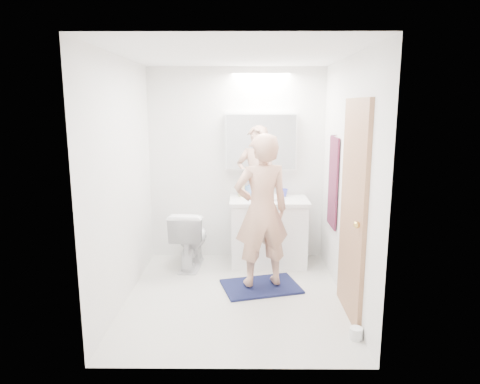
{
  "coord_description": "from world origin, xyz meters",
  "views": [
    {
      "loc": [
        0.08,
        -4.15,
        1.93
      ],
      "look_at": [
        0.05,
        0.25,
        1.05
      ],
      "focal_mm": 32.29,
      "sensor_mm": 36.0,
      "label": 1
    }
  ],
  "objects_px": {
    "toilet_paper_roll": "(356,333)",
    "soap_bottle_b": "(250,188)",
    "person": "(262,211)",
    "toilet": "(190,238)",
    "toothbrush_cup": "(284,193)",
    "vanity_cabinet": "(268,233)",
    "soap_bottle_a": "(241,187)",
    "medicine_cabinet": "(261,142)"
  },
  "relations": [
    {
      "from": "toilet",
      "to": "toilet_paper_roll",
      "type": "xyz_separation_m",
      "value": [
        1.6,
        -1.67,
        -0.31
      ]
    },
    {
      "from": "vanity_cabinet",
      "to": "toothbrush_cup",
      "type": "bearing_deg",
      "value": 39.72
    },
    {
      "from": "medicine_cabinet",
      "to": "toilet",
      "type": "xyz_separation_m",
      "value": [
        -0.86,
        -0.33,
        -1.14
      ]
    },
    {
      "from": "toothbrush_cup",
      "to": "soap_bottle_b",
      "type": "bearing_deg",
      "value": 177.29
    },
    {
      "from": "soap_bottle_b",
      "to": "toilet_paper_roll",
      "type": "xyz_separation_m",
      "value": [
        0.87,
        -1.97,
        -0.87
      ]
    },
    {
      "from": "person",
      "to": "soap_bottle_b",
      "type": "distance_m",
      "value": 0.93
    },
    {
      "from": "medicine_cabinet",
      "to": "toilet",
      "type": "relative_size",
      "value": 1.24
    },
    {
      "from": "vanity_cabinet",
      "to": "person",
      "type": "relative_size",
      "value": 0.56
    },
    {
      "from": "medicine_cabinet",
      "to": "toilet",
      "type": "distance_m",
      "value": 1.47
    },
    {
      "from": "person",
      "to": "soap_bottle_b",
      "type": "xyz_separation_m",
      "value": [
        -0.11,
        0.92,
        0.06
      ]
    },
    {
      "from": "vanity_cabinet",
      "to": "toilet_paper_roll",
      "type": "distance_m",
      "value": 1.93
    },
    {
      "from": "soap_bottle_a",
      "to": "medicine_cabinet",
      "type": "bearing_deg",
      "value": 14.12
    },
    {
      "from": "person",
      "to": "soap_bottle_b",
      "type": "relative_size",
      "value": 8.39
    },
    {
      "from": "medicine_cabinet",
      "to": "soap_bottle_a",
      "type": "xyz_separation_m",
      "value": [
        -0.24,
        -0.06,
        -0.56
      ]
    },
    {
      "from": "medicine_cabinet",
      "to": "soap_bottle_b",
      "type": "height_order",
      "value": "medicine_cabinet"
    },
    {
      "from": "toilet",
      "to": "soap_bottle_b",
      "type": "distance_m",
      "value": 0.96
    },
    {
      "from": "toilet",
      "to": "soap_bottle_b",
      "type": "bearing_deg",
      "value": -153.44
    },
    {
      "from": "toilet_paper_roll",
      "to": "vanity_cabinet",
      "type": "bearing_deg",
      "value": 109.71
    },
    {
      "from": "vanity_cabinet",
      "to": "toothbrush_cup",
      "type": "distance_m",
      "value": 0.54
    },
    {
      "from": "soap_bottle_b",
      "to": "soap_bottle_a",
      "type": "bearing_deg",
      "value": -164.1
    },
    {
      "from": "soap_bottle_a",
      "to": "soap_bottle_b",
      "type": "xyz_separation_m",
      "value": [
        0.11,
        0.03,
        -0.02
      ]
    },
    {
      "from": "toilet",
      "to": "toothbrush_cup",
      "type": "xyz_separation_m",
      "value": [
        1.15,
        0.28,
        0.51
      ]
    },
    {
      "from": "toothbrush_cup",
      "to": "toilet",
      "type": "bearing_deg",
      "value": -166.53
    },
    {
      "from": "vanity_cabinet",
      "to": "soap_bottle_b",
      "type": "xyz_separation_m",
      "value": [
        -0.23,
        0.18,
        0.53
      ]
    },
    {
      "from": "toilet",
      "to": "soap_bottle_a",
      "type": "distance_m",
      "value": 0.89
    },
    {
      "from": "soap_bottle_a",
      "to": "vanity_cabinet",
      "type": "bearing_deg",
      "value": -24.12
    },
    {
      "from": "toilet_paper_roll",
      "to": "medicine_cabinet",
      "type": "bearing_deg",
      "value": 110.25
    },
    {
      "from": "soap_bottle_b",
      "to": "toilet_paper_roll",
      "type": "relative_size",
      "value": 1.75
    },
    {
      "from": "toilet_paper_roll",
      "to": "toilet",
      "type": "bearing_deg",
      "value": 133.68
    },
    {
      "from": "toilet_paper_roll",
      "to": "soap_bottle_b",
      "type": "bearing_deg",
      "value": 113.86
    },
    {
      "from": "soap_bottle_a",
      "to": "toothbrush_cup",
      "type": "bearing_deg",
      "value": 1.09
    },
    {
      "from": "vanity_cabinet",
      "to": "toilet",
      "type": "bearing_deg",
      "value": -173.14
    },
    {
      "from": "toilet",
      "to": "toothbrush_cup",
      "type": "distance_m",
      "value": 1.29
    },
    {
      "from": "soap_bottle_b",
      "to": "toothbrush_cup",
      "type": "relative_size",
      "value": 1.89
    },
    {
      "from": "person",
      "to": "toothbrush_cup",
      "type": "height_order",
      "value": "person"
    },
    {
      "from": "vanity_cabinet",
      "to": "soap_bottle_a",
      "type": "height_order",
      "value": "soap_bottle_a"
    },
    {
      "from": "soap_bottle_b",
      "to": "toothbrush_cup",
      "type": "xyz_separation_m",
      "value": [
        0.42,
        -0.02,
        -0.05
      ]
    },
    {
      "from": "medicine_cabinet",
      "to": "soap_bottle_b",
      "type": "xyz_separation_m",
      "value": [
        -0.13,
        -0.03,
        -0.58
      ]
    },
    {
      "from": "toilet",
      "to": "soap_bottle_b",
      "type": "height_order",
      "value": "soap_bottle_b"
    },
    {
      "from": "soap_bottle_b",
      "to": "person",
      "type": "bearing_deg",
      "value": -83.2
    },
    {
      "from": "toothbrush_cup",
      "to": "medicine_cabinet",
      "type": "bearing_deg",
      "value": 170.19
    },
    {
      "from": "soap_bottle_a",
      "to": "toilet",
      "type": "bearing_deg",
      "value": -156.89
    }
  ]
}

